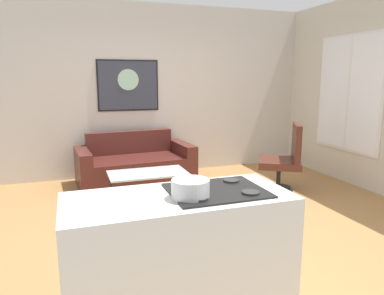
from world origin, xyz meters
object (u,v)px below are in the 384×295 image
Objects in this scene: couch at (135,166)px; armchair at (285,158)px; mixing_bowl at (190,189)px; coffee_table at (148,175)px; wall_painting at (128,85)px.

couch is 2.28m from armchair.
coffee_table is at bearing 84.38° from mixing_bowl.
armchair is at bearing -39.36° from wall_painting.
armchair reaches higher than couch.
wall_painting is at bearing 88.42° from couch.
wall_painting reaches higher than mixing_bowl.
mixing_bowl is 0.23× the size of wall_painting.
couch is 1.83× the size of armchair.
wall_painting is (0.05, 1.61, 1.09)m from coffee_table.
coffee_table is 4.22× the size of mixing_bowl.
couch is 1.13m from coffee_table.
wall_painting reaches higher than armchair.
mixing_bowl is (-2.24, -2.36, 0.48)m from armchair.
couch is at bearing 85.59° from mixing_bowl.
mixing_bowl is 4.01m from wall_painting.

